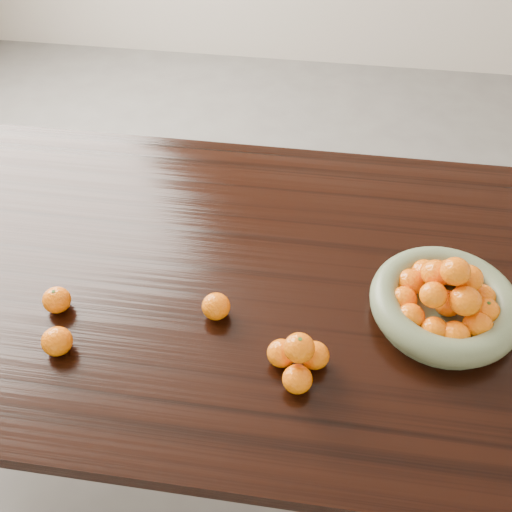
# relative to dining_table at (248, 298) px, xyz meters

# --- Properties ---
(ground) EXTENTS (5.00, 5.00, 0.00)m
(ground) POSITION_rel_dining_table_xyz_m (0.00, 0.00, -0.66)
(ground) COLOR #64625F
(ground) RESTS_ON ground
(dining_table) EXTENTS (2.00, 1.00, 0.75)m
(dining_table) POSITION_rel_dining_table_xyz_m (0.00, 0.00, 0.00)
(dining_table) COLOR black
(dining_table) RESTS_ON ground
(fruit_bowl) EXTENTS (0.31, 0.31, 0.16)m
(fruit_bowl) POSITION_rel_dining_table_xyz_m (0.43, -0.06, 0.13)
(fruit_bowl) COLOR #6A7556
(fruit_bowl) RESTS_ON dining_table
(orange_pyramid) EXTENTS (0.12, 0.12, 0.10)m
(orange_pyramid) POSITION_rel_dining_table_xyz_m (0.14, -0.24, 0.13)
(orange_pyramid) COLOR orange
(orange_pyramid) RESTS_ON dining_table
(loose_orange_0) EXTENTS (0.06, 0.06, 0.06)m
(loose_orange_0) POSITION_rel_dining_table_xyz_m (-0.39, -0.16, 0.12)
(loose_orange_0) COLOR orange
(loose_orange_0) RESTS_ON dining_table
(loose_orange_1) EXTENTS (0.06, 0.06, 0.06)m
(loose_orange_1) POSITION_rel_dining_table_xyz_m (-0.35, -0.26, 0.12)
(loose_orange_1) COLOR orange
(loose_orange_1) RESTS_ON dining_table
(loose_orange_2) EXTENTS (0.06, 0.06, 0.06)m
(loose_orange_2) POSITION_rel_dining_table_xyz_m (-0.05, -0.13, 0.12)
(loose_orange_2) COLOR orange
(loose_orange_2) RESTS_ON dining_table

